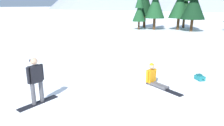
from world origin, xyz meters
TOP-DOWN VIEW (x-y plane):
  - ground_plane at (0.00, 0.00)m, footprint 800.00×800.00m
  - snowboarder_foreground at (-1.99, -1.50)m, footprint 0.59×1.56m
  - snowboarder_midground at (1.23, 2.13)m, footprint 1.74×1.11m
  - backpack_teal at (2.99, 3.79)m, footprint 0.53×0.55m
  - pine_tree_short at (-1.46, 27.73)m, footprint 2.57×2.57m
  - pine_tree_twin at (-4.84, 23.08)m, footprint 2.78×2.78m
  - pine_tree_tall at (-1.76, 24.65)m, footprint 2.94×2.94m
  - pine_tree_young at (0.24, 23.35)m, footprint 3.17×3.17m
  - pine_tree_slender at (-6.89, 22.25)m, footprint 1.92×1.92m

SIDE VIEW (x-z plane):
  - ground_plane at x=0.00m, z-range 0.00..0.00m
  - backpack_teal at x=2.99m, z-range -0.02..0.25m
  - snowboarder_midground at x=1.23m, z-range -0.15..0.84m
  - snowboarder_foreground at x=-1.99m, z-range 0.05..1.75m
  - pine_tree_slender at x=-6.89m, z-range 0.24..5.60m
  - pine_tree_short at x=-1.46m, z-range 0.32..7.45m
  - pine_tree_young at x=0.24m, z-range 0.34..7.72m
  - pine_tree_twin at x=-4.84m, z-range 0.34..7.82m
  - pine_tree_tall at x=-1.76m, z-range 0.34..7.90m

